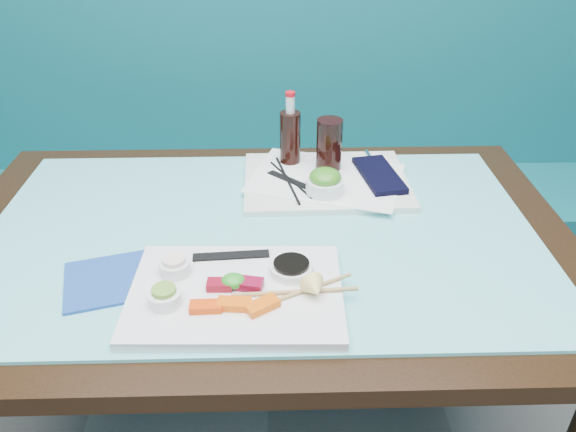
{
  "coord_description": "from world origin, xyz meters",
  "views": [
    {
      "loc": [
        0.03,
        0.4,
        1.45
      ],
      "look_at": [
        0.06,
        1.44,
        0.8
      ],
      "focal_mm": 35.0,
      "sensor_mm": 36.0,
      "label": 1
    }
  ],
  "objects_px": {
    "serving_tray": "(326,181)",
    "seaweed_bowl": "(325,186)",
    "cola_bottle_body": "(290,141)",
    "booth_bench": "(267,194)",
    "cola_glass": "(329,145)",
    "blue_napkin": "(107,281)",
    "sashimi_plate": "(236,294)",
    "dining_table": "(262,264)"
  },
  "relations": [
    {
      "from": "serving_tray",
      "to": "seaweed_bowl",
      "type": "relative_size",
      "value": 4.44
    },
    {
      "from": "cola_bottle_body",
      "to": "booth_bench",
      "type": "bearing_deg",
      "value": 98.01
    },
    {
      "from": "cola_glass",
      "to": "cola_bottle_body",
      "type": "bearing_deg",
      "value": 156.76
    },
    {
      "from": "serving_tray",
      "to": "cola_glass",
      "type": "xyz_separation_m",
      "value": [
        0.01,
        0.05,
        0.08
      ]
    },
    {
      "from": "cola_glass",
      "to": "blue_napkin",
      "type": "xyz_separation_m",
      "value": [
        -0.47,
        -0.44,
        -0.08
      ]
    },
    {
      "from": "booth_bench",
      "to": "sashimi_plate",
      "type": "bearing_deg",
      "value": -92.33
    },
    {
      "from": "seaweed_bowl",
      "to": "cola_bottle_body",
      "type": "xyz_separation_m",
      "value": [
        -0.08,
        0.17,
        0.04
      ]
    },
    {
      "from": "dining_table",
      "to": "blue_napkin",
      "type": "bearing_deg",
      "value": -149.85
    },
    {
      "from": "seaweed_bowl",
      "to": "cola_bottle_body",
      "type": "height_order",
      "value": "cola_bottle_body"
    },
    {
      "from": "dining_table",
      "to": "cola_glass",
      "type": "bearing_deg",
      "value": 57.37
    },
    {
      "from": "dining_table",
      "to": "seaweed_bowl",
      "type": "xyz_separation_m",
      "value": [
        0.15,
        0.14,
        0.13
      ]
    },
    {
      "from": "dining_table",
      "to": "cola_bottle_body",
      "type": "xyz_separation_m",
      "value": [
        0.07,
        0.31,
        0.17
      ]
    },
    {
      "from": "booth_bench",
      "to": "dining_table",
      "type": "height_order",
      "value": "booth_bench"
    },
    {
      "from": "blue_napkin",
      "to": "dining_table",
      "type": "bearing_deg",
      "value": 30.15
    },
    {
      "from": "cola_bottle_body",
      "to": "seaweed_bowl",
      "type": "bearing_deg",
      "value": -65.43
    },
    {
      "from": "seaweed_bowl",
      "to": "blue_napkin",
      "type": "height_order",
      "value": "seaweed_bowl"
    },
    {
      "from": "cola_glass",
      "to": "dining_table",
      "type": "bearing_deg",
      "value": -122.63
    },
    {
      "from": "booth_bench",
      "to": "seaweed_bowl",
      "type": "relative_size",
      "value": 32.29
    },
    {
      "from": "seaweed_bowl",
      "to": "cola_glass",
      "type": "relative_size",
      "value": 0.68
    },
    {
      "from": "sashimi_plate",
      "to": "serving_tray",
      "type": "bearing_deg",
      "value": 66.58
    },
    {
      "from": "booth_bench",
      "to": "sashimi_plate",
      "type": "distance_m",
      "value": 1.14
    },
    {
      "from": "booth_bench",
      "to": "blue_napkin",
      "type": "distance_m",
      "value": 1.12
    },
    {
      "from": "cola_glass",
      "to": "blue_napkin",
      "type": "height_order",
      "value": "cola_glass"
    },
    {
      "from": "booth_bench",
      "to": "dining_table",
      "type": "xyz_separation_m",
      "value": [
        0.0,
        -0.84,
        0.29
      ]
    },
    {
      "from": "sashimi_plate",
      "to": "cola_glass",
      "type": "bearing_deg",
      "value": 68.07
    },
    {
      "from": "sashimi_plate",
      "to": "cola_bottle_body",
      "type": "xyz_separation_m",
      "value": [
        0.12,
        0.54,
        0.07
      ]
    },
    {
      "from": "cola_bottle_body",
      "to": "blue_napkin",
      "type": "bearing_deg",
      "value": -127.49
    },
    {
      "from": "booth_bench",
      "to": "dining_table",
      "type": "relative_size",
      "value": 2.14
    },
    {
      "from": "sashimi_plate",
      "to": "serving_tray",
      "type": "relative_size",
      "value": 0.96
    },
    {
      "from": "dining_table",
      "to": "cola_glass",
      "type": "distance_m",
      "value": 0.37
    },
    {
      "from": "dining_table",
      "to": "serving_tray",
      "type": "relative_size",
      "value": 3.39
    },
    {
      "from": "booth_bench",
      "to": "cola_bottle_body",
      "type": "relative_size",
      "value": 19.36
    },
    {
      "from": "booth_bench",
      "to": "dining_table",
      "type": "distance_m",
      "value": 0.89
    },
    {
      "from": "blue_napkin",
      "to": "booth_bench",
      "type": "bearing_deg",
      "value": 73.57
    },
    {
      "from": "seaweed_bowl",
      "to": "cola_bottle_body",
      "type": "distance_m",
      "value": 0.19
    },
    {
      "from": "dining_table",
      "to": "blue_napkin",
      "type": "relative_size",
      "value": 8.74
    },
    {
      "from": "serving_tray",
      "to": "booth_bench",
      "type": "bearing_deg",
      "value": 103.71
    },
    {
      "from": "dining_table",
      "to": "booth_bench",
      "type": "bearing_deg",
      "value": 90.0
    },
    {
      "from": "serving_tray",
      "to": "seaweed_bowl",
      "type": "height_order",
      "value": "seaweed_bowl"
    },
    {
      "from": "seaweed_bowl",
      "to": "cola_glass",
      "type": "distance_m",
      "value": 0.14
    },
    {
      "from": "cola_glass",
      "to": "serving_tray",
      "type": "bearing_deg",
      "value": -100.3
    },
    {
      "from": "blue_napkin",
      "to": "serving_tray",
      "type": "bearing_deg",
      "value": 40.09
    }
  ]
}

